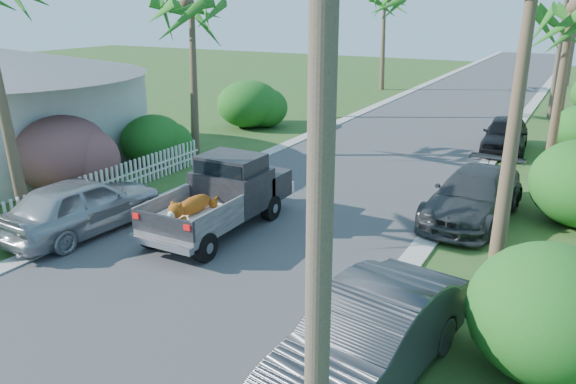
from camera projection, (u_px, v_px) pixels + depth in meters
The scene contains 20 objects.
ground at pixel (99, 337), 10.82m from camera, with size 120.00×120.00×0.00m, color #2D4E1D.
road at pixel (436, 118), 31.61m from camera, with size 8.00×100.00×0.02m, color #38383A.
curb_left at pixel (364, 111), 33.56m from camera, with size 0.60×100.00×0.06m, color #A5A39E.
curb_right at pixel (517, 125), 29.65m from camera, with size 0.60×100.00×0.06m, color #A5A39E.
pickup_truck at pixel (226, 193), 15.94m from camera, with size 1.98×5.12×2.06m.
parked_car_rn at pixel (369, 339), 9.38m from camera, with size 1.69×4.83×1.59m, color #2F3135.
parked_car_rm at pixel (474, 196), 16.54m from camera, with size 2.04×5.02×1.46m, color #2E3133.
parked_car_rf at pixel (505, 135), 24.21m from camera, with size 1.76×4.39×1.49m, color black.
parked_car_ln at pixel (83, 205), 15.56m from camera, with size 1.90×4.73×1.61m, color #A1A4A8.
palm_l_b at pixel (190, 3), 21.94m from camera, with size 4.40×4.40×7.40m.
palm_r_b at pixel (572, 9), 18.40m from camera, with size 4.40×4.40×7.20m.
shrub_l_b at pixel (63, 154), 18.95m from camera, with size 3.00×3.30×2.60m, color #AD185B.
shrub_l_c at pixel (153, 140), 22.19m from camera, with size 2.40×2.64×2.00m, color #1C4B15.
shrub_l_d at pixel (249, 104), 29.05m from camera, with size 3.20×3.52×2.40m, color #1C4B15.
shrub_r_a at pixel (551, 313), 9.49m from camera, with size 2.80×3.08×2.30m, color #1C4B15.
picket_fence at pixel (92, 188), 17.96m from camera, with size 0.10×11.00×1.00m, color white.
utility_pole_a at pixel (321, 177), 5.14m from camera, with size 1.60×0.26×9.00m.
utility_pole_b at pixel (526, 55), 17.62m from camera, with size 1.60×0.26×9.00m.
utility_pole_c at pixel (562, 34), 30.09m from camera, with size 1.60×0.26×9.00m.
utility_pole_d at pixel (576, 25), 42.57m from camera, with size 1.60×0.26×9.00m.
Camera 1 is at (7.70, -6.46, 6.11)m, focal length 35.00 mm.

